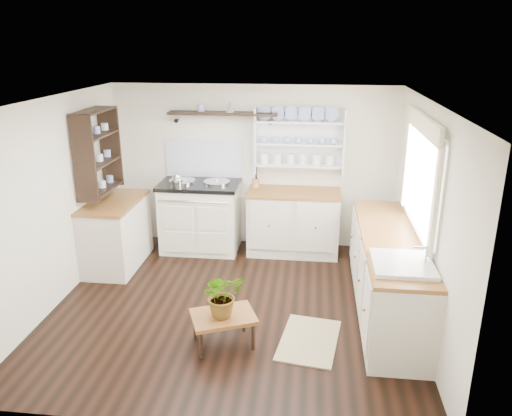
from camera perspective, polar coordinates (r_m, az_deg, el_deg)
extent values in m
cube|color=black|center=(5.80, -2.63, -11.06)|extent=(4.00, 3.80, 0.01)
cube|color=silver|center=(7.12, -0.32, 4.72)|extent=(4.00, 0.02, 2.30)
cube|color=silver|center=(5.38, 18.71, -1.06)|extent=(0.02, 3.80, 2.30)
cube|color=silver|center=(5.97, -22.10, 0.49)|extent=(0.02, 3.80, 2.30)
cube|color=white|center=(5.06, -3.03, 12.13)|extent=(4.00, 3.80, 0.01)
cube|color=white|center=(5.41, 18.38, 2.98)|extent=(0.04, 1.40, 1.00)
cube|color=white|center=(5.41, 18.17, 2.99)|extent=(0.02, 1.50, 1.10)
cube|color=#FFF4CB|center=(5.28, 18.60, 9.06)|extent=(0.04, 1.55, 0.18)
cube|color=white|center=(7.13, -6.32, -1.10)|extent=(1.07, 0.69, 0.94)
cube|color=black|center=(6.98, -6.47, 2.71)|extent=(1.11, 0.73, 0.05)
cylinder|color=silver|center=(7.03, -8.43, 3.07)|extent=(0.36, 0.36, 0.03)
cylinder|color=silver|center=(6.92, -4.50, 2.97)|extent=(0.36, 0.36, 0.03)
cylinder|color=silver|center=(6.66, -7.16, 0.70)|extent=(0.96, 0.02, 0.02)
cube|color=beige|center=(7.00, 4.27, -1.67)|extent=(1.25, 0.60, 0.88)
cube|color=brown|center=(6.86, 4.36, 1.77)|extent=(1.27, 0.63, 0.04)
cube|color=beige|center=(5.68, 14.79, -7.36)|extent=(0.60, 2.40, 0.88)
cube|color=brown|center=(5.51, 15.16, -3.24)|extent=(0.62, 2.43, 0.04)
cube|color=white|center=(4.86, 16.27, -7.42)|extent=(0.55, 0.60, 0.28)
cylinder|color=silver|center=(4.82, 18.84, -5.32)|extent=(0.02, 0.02, 0.22)
cube|color=beige|center=(6.84, -15.67, -2.87)|extent=(0.60, 1.10, 0.88)
cube|color=brown|center=(6.70, -15.99, 0.63)|extent=(0.62, 1.13, 0.04)
cube|color=white|center=(6.97, 5.01, 7.70)|extent=(1.20, 0.03, 0.90)
cube|color=white|center=(6.88, 4.99, 7.56)|extent=(1.20, 0.22, 0.02)
cylinder|color=navy|center=(6.84, 5.05, 9.79)|extent=(0.20, 0.02, 0.20)
cube|color=black|center=(6.91, -3.82, 10.75)|extent=(1.50, 0.24, 0.04)
cone|color=black|center=(7.14, -8.91, 9.93)|extent=(0.06, 0.20, 0.06)
cone|color=black|center=(6.91, 1.70, 9.85)|extent=(0.06, 0.20, 0.06)
cube|color=black|center=(6.58, -17.65, 6.22)|extent=(0.28, 0.80, 1.05)
cylinder|color=#A7703D|center=(6.95, -0.05, 2.81)|extent=(0.10, 0.10, 0.12)
cube|color=brown|center=(5.00, -3.76, -12.29)|extent=(0.73, 0.64, 0.04)
cylinder|color=black|center=(4.91, -6.27, -15.29)|extent=(0.04, 0.04, 0.29)
cylinder|color=black|center=(5.19, -6.95, -13.27)|extent=(0.04, 0.04, 0.29)
cylinder|color=black|center=(5.00, -0.35, -14.46)|extent=(0.04, 0.04, 0.29)
cylinder|color=black|center=(5.27, -1.37, -12.54)|extent=(0.04, 0.04, 0.29)
imported|color=#3F7233|center=(4.88, -3.82, -9.84)|extent=(0.52, 0.49, 0.45)
cube|color=#948456|center=(5.22, 6.08, -14.78)|extent=(0.67, 0.92, 0.02)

